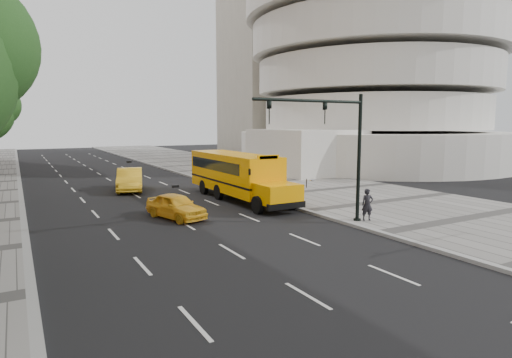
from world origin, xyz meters
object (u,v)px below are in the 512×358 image
taxi_near (176,206)px  pedestrian (367,205)px  traffic_signal (337,142)px  school_bus (236,172)px  taxi_far (130,180)px

taxi_near → pedestrian: (8.01, -5.78, 0.28)m
taxi_near → traffic_signal: traffic_signal is taller
school_bus → taxi_near: 6.71m
school_bus → traffic_signal: (0.69, -9.32, 2.33)m
taxi_near → taxi_far: (0.12, 10.78, 0.17)m
taxi_far → school_bus: bearing=-38.4°
taxi_far → taxi_near: bearing=-76.2°
taxi_far → pedestrian: size_ratio=3.17×
school_bus → taxi_near: bearing=-145.4°
taxi_far → pedestrian: bearing=-50.1°
taxi_near → traffic_signal: 8.97m
school_bus → taxi_near: size_ratio=2.96×
school_bus → taxi_near: (-5.45, -3.76, -1.10)m
school_bus → taxi_far: bearing=127.2°
school_bus → taxi_far: (-5.33, 7.03, -0.93)m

